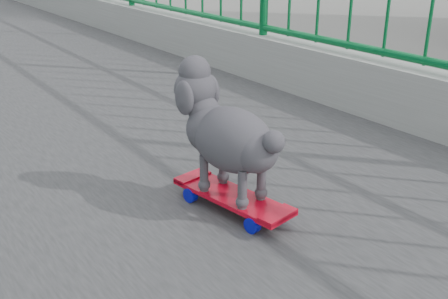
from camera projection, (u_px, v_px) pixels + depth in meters
railing at (334, 239)px, 1.31m from camera, size 3.00×24.00×1.42m
skateboard at (232, 198)px, 1.87m from camera, size 0.22×0.50×0.06m
poodle at (227, 132)px, 1.79m from camera, size 0.27×0.51×0.43m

